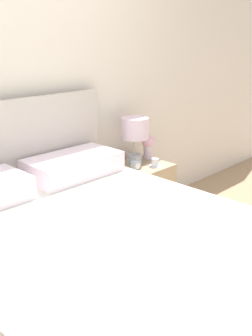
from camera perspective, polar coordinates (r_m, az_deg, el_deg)
name	(u,v)px	position (r m, az deg, el deg)	size (l,w,h in m)	color
ground_plane	(16,263)	(3.02, -15.67, -13.08)	(12.00, 12.00, 0.00)	tan
bed	(107,277)	(2.16, -2.78, -15.58)	(1.55, 2.08, 1.17)	beige
nightstand	(142,195)	(3.36, 2.33, -3.87)	(0.42, 0.42, 0.54)	tan
table_lamp	(135,132)	(3.20, 1.27, 5.22)	(0.22, 0.22, 0.39)	#A8B2BC
flower_vase	(148,145)	(3.39, 3.22, 3.40)	(0.11, 0.11, 0.21)	silver
teacup	(155,163)	(3.22, 4.25, 0.75)	(0.10, 0.10, 0.07)	white
alarm_clock	(136,165)	(3.13, 1.42, 0.39)	(0.07, 0.05, 0.07)	silver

